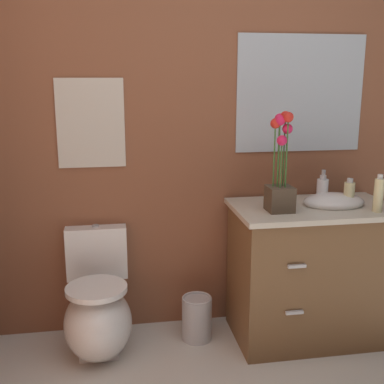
{
  "coord_description": "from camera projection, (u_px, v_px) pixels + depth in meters",
  "views": [
    {
      "loc": [
        -0.63,
        -1.22,
        1.55
      ],
      "look_at": [
        -0.21,
        1.29,
        0.94
      ],
      "focal_mm": 45.38,
      "sensor_mm": 36.0,
      "label": 1
    }
  ],
  "objects": [
    {
      "name": "vanity_cabinet",
      "position": [
        311.0,
        270.0,
        2.9
      ],
      "size": [
        0.94,
        0.56,
        1.0
      ],
      "color": "brown",
      "rests_on": "ground_plane"
    },
    {
      "name": "wall_mirror",
      "position": [
        300.0,
        94.0,
        2.95
      ],
      "size": [
        0.8,
        0.01,
        0.7
      ],
      "primitive_type": "cube",
      "color": "#B2BCC6"
    },
    {
      "name": "soap_bottle",
      "position": [
        322.0,
        190.0,
        2.89
      ],
      "size": [
        0.07,
        0.07,
        0.16
      ],
      "color": "white",
      "rests_on": "vanity_cabinet"
    },
    {
      "name": "wall_poster",
      "position": [
        91.0,
        123.0,
        2.78
      ],
      "size": [
        0.38,
        0.01,
        0.51
      ],
      "primitive_type": "cube",
      "color": "beige"
    },
    {
      "name": "flower_vase",
      "position": [
        281.0,
        175.0,
        2.66
      ],
      "size": [
        0.14,
        0.14,
        0.55
      ],
      "color": "#4C3D2D",
      "rests_on": "vanity_cabinet"
    },
    {
      "name": "toilet",
      "position": [
        98.0,
        312.0,
        2.76
      ],
      "size": [
        0.38,
        0.59,
        0.69
      ],
      "color": "white",
      "rests_on": "ground_plane"
    },
    {
      "name": "trash_bin",
      "position": [
        197.0,
        318.0,
        2.92
      ],
      "size": [
        0.18,
        0.18,
        0.27
      ],
      "color": "#B7B7BC",
      "rests_on": "ground_plane"
    },
    {
      "name": "hand_wash_bottle",
      "position": [
        349.0,
        194.0,
        2.79
      ],
      "size": [
        0.06,
        0.06,
        0.16
      ],
      "color": "beige",
      "rests_on": "vanity_cabinet"
    },
    {
      "name": "lotion_bottle",
      "position": [
        379.0,
        195.0,
        2.67
      ],
      "size": [
        0.05,
        0.05,
        0.21
      ],
      "color": "beige",
      "rests_on": "vanity_cabinet"
    },
    {
      "name": "wall_back",
      "position": [
        247.0,
        127.0,
        2.97
      ],
      "size": [
        4.34,
        0.05,
        2.5
      ],
      "primitive_type": "cube",
      "color": "brown",
      "rests_on": "ground_plane"
    }
  ]
}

